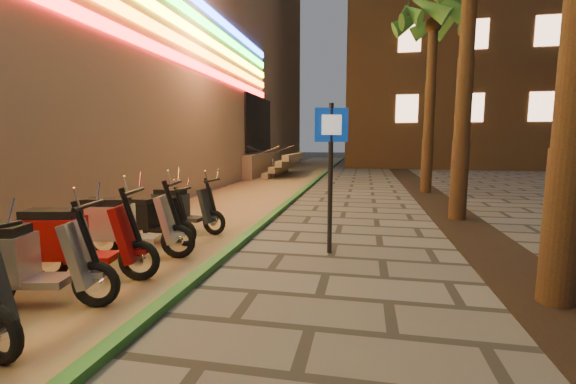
% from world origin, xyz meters
% --- Properties ---
extents(ground, '(120.00, 120.00, 0.00)m').
position_xyz_m(ground, '(0.00, 0.00, 0.00)').
color(ground, '#474442').
rests_on(ground, ground).
extents(parking_strip, '(3.40, 60.00, 0.01)m').
position_xyz_m(parking_strip, '(-2.60, 10.00, 0.01)').
color(parking_strip, '#8C7251').
rests_on(parking_strip, ground).
extents(green_curb, '(0.18, 60.00, 0.10)m').
position_xyz_m(green_curb, '(-0.90, 10.00, 0.05)').
color(green_curb, '#296F2B').
rests_on(green_curb, ground).
extents(planting_strip, '(1.20, 40.00, 0.02)m').
position_xyz_m(planting_strip, '(3.60, 5.00, 0.01)').
color(planting_strip, black).
rests_on(planting_strip, ground).
extents(apartment_block, '(18.00, 16.06, 25.00)m').
position_xyz_m(apartment_block, '(9.00, 32.00, 12.50)').
color(apartment_block, brown).
rests_on(apartment_block, ground).
extents(palm_d, '(2.97, 3.02, 7.16)m').
position_xyz_m(palm_d, '(3.60, 12.00, 5.94)').
color(palm_d, '#472D19').
rests_on(palm_d, ground).
extents(pedestrian_sign, '(0.54, 0.18, 2.53)m').
position_xyz_m(pedestrian_sign, '(0.79, 3.57, 1.64)').
color(pedestrian_sign, black).
rests_on(pedestrian_sign, ground).
extents(scooter_5, '(1.79, 0.80, 1.26)m').
position_xyz_m(scooter_5, '(-2.49, 0.69, 0.55)').
color(scooter_5, black).
rests_on(scooter_5, ground).
extents(scooter_6, '(1.85, 0.83, 1.30)m').
position_xyz_m(scooter_6, '(-2.52, 1.56, 0.57)').
color(scooter_6, black).
rests_on(scooter_6, ground).
extents(scooter_7, '(1.84, 0.79, 1.29)m').
position_xyz_m(scooter_7, '(-2.48, 2.62, 0.56)').
color(scooter_7, black).
rests_on(scooter_7, ground).
extents(scooter_8, '(1.56, 0.59, 1.10)m').
position_xyz_m(scooter_8, '(-2.59, 3.56, 0.48)').
color(scooter_8, black).
rests_on(scooter_8, ground).
extents(scooter_9, '(1.67, 0.68, 1.17)m').
position_xyz_m(scooter_9, '(-2.43, 4.50, 0.51)').
color(scooter_9, black).
rests_on(scooter_9, ground).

